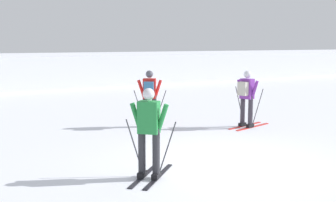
{
  "coord_description": "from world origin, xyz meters",
  "views": [
    {
      "loc": [
        -5.26,
        -6.91,
        2.53
      ],
      "look_at": [
        0.45,
        3.41,
        0.9
      ],
      "focal_mm": 45.14,
      "sensor_mm": 36.0,
      "label": 1
    }
  ],
  "objects": [
    {
      "name": "skier_green",
      "position": [
        -1.86,
        -0.04,
        0.92
      ],
      "size": [
        1.4,
        1.39,
        1.71
      ],
      "color": "black",
      "rests_on": "ground"
    },
    {
      "name": "far_snow_ridge",
      "position": [
        0.0,
        20.32,
        0.9
      ],
      "size": [
        80.0,
        8.65,
        1.8
      ],
      "primitive_type": "cube",
      "color": "white",
      "rests_on": "ground"
    },
    {
      "name": "skier_red",
      "position": [
        0.34,
        4.36,
        0.96
      ],
      "size": [
        1.18,
        1.54,
        1.71
      ],
      "color": "red",
      "rests_on": "ground"
    },
    {
      "name": "skier_purple",
      "position": [
        2.84,
        2.89,
        0.96
      ],
      "size": [
        1.64,
        0.97,
        1.71
      ],
      "color": "red",
      "rests_on": "ground"
    },
    {
      "name": "ground_plane",
      "position": [
        0.0,
        0.0,
        0.0
      ],
      "size": [
        120.0,
        120.0,
        0.0
      ],
      "primitive_type": "plane",
      "color": "white"
    }
  ]
}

